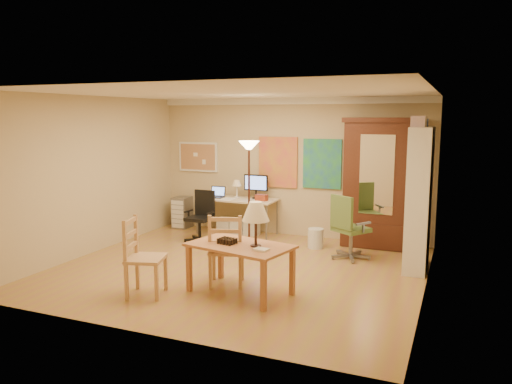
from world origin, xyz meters
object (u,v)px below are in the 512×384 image
at_px(office_chair_green, 349,242).
at_px(bookshelf, 419,200).
at_px(office_chair_black, 201,228).
at_px(armoire, 378,191).
at_px(dining_table, 246,236).
at_px(computer_desk, 239,212).

distance_m(office_chair_green, bookshelf, 1.36).
relative_size(office_chair_black, armoire, 0.41).
bearing_deg(office_chair_black, office_chair_green, -1.95).
bearing_deg(dining_table, office_chair_green, 66.99).
bearing_deg(dining_table, computer_desk, 115.81).
distance_m(office_chair_green, armoire, 1.28).
distance_m(dining_table, armoire, 3.42).
height_order(dining_table, bookshelf, bookshelf).
height_order(office_chair_green, armoire, armoire).
bearing_deg(office_chair_green, computer_desk, 159.11).
xyz_separation_m(dining_table, office_chair_green, (0.92, 2.18, -0.51)).
xyz_separation_m(dining_table, armoire, (1.22, 3.18, 0.22)).
bearing_deg(computer_desk, bookshelf, -17.31).
bearing_deg(computer_desk, office_chair_black, -117.40).
bearing_deg(bookshelf, dining_table, -134.94).
distance_m(dining_table, office_chair_green, 2.42).
bearing_deg(bookshelf, armoire, 123.80).
bearing_deg(armoire, bookshelf, -56.20).
distance_m(computer_desk, armoire, 2.78).
bearing_deg(office_chair_green, armoire, 73.69).
distance_m(computer_desk, office_chair_black, 0.95).
relative_size(dining_table, office_chair_black, 1.54).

